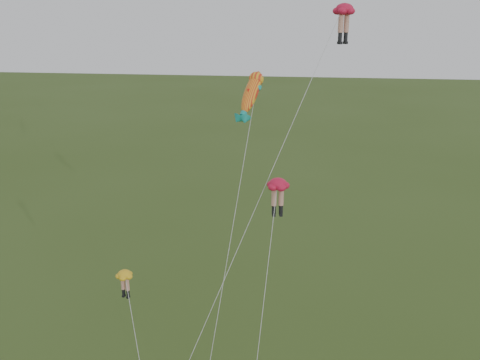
# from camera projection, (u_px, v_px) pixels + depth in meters

# --- Properties ---
(legs_kite_red_high) EXTENTS (10.67, 13.16, 22.70)m
(legs_kite_red_high) POSITION_uv_depth(u_px,v_px,m) (342.00, 18.00, 33.58)
(legs_kite_red_high) COLOR red
(legs_kite_red_high) RESTS_ON ground
(legs_kite_red_mid) EXTENTS (1.95, 7.04, 13.06)m
(legs_kite_red_mid) POSITION_uv_depth(u_px,v_px,m) (277.00, 191.00, 31.08)
(legs_kite_red_mid) COLOR red
(legs_kite_red_mid) RESTS_ON ground
(legs_kite_yellow) EXTENTS (2.86, 4.05, 8.29)m
(legs_kite_yellow) POSITION_uv_depth(u_px,v_px,m) (126.00, 282.00, 30.38)
(legs_kite_yellow) COLOR gold
(legs_kite_yellow) RESTS_ON ground
(fish_kite) EXTENTS (3.13, 8.23, 19.22)m
(fish_kite) POSITION_uv_depth(u_px,v_px,m) (251.00, 94.00, 30.50)
(fish_kite) COLOR yellow
(fish_kite) RESTS_ON ground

